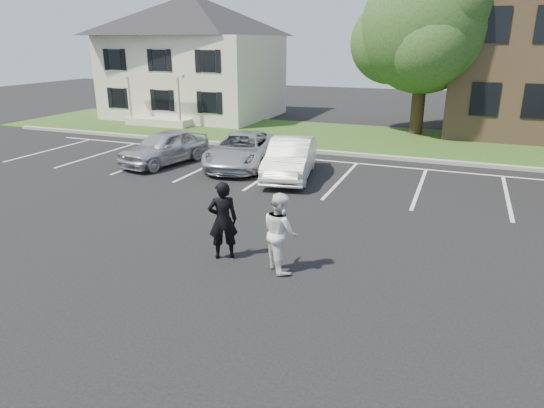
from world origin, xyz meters
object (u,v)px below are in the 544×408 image
at_px(man_black_suit, 223,220).
at_px(tree, 427,31).
at_px(car_silver_minivan, 242,150).
at_px(car_silver_west, 165,147).
at_px(house, 194,58).
at_px(car_white_sedan, 290,159).
at_px(man_white_shirt, 280,232).

bearing_deg(man_black_suit, tree, -130.23).
bearing_deg(car_silver_minivan, tree, 49.30).
bearing_deg(car_silver_west, tree, 62.86).
bearing_deg(car_silver_minivan, car_silver_west, -175.97).
height_order(car_silver_west, car_silver_minivan, car_silver_west).
bearing_deg(house, car_white_sedan, -47.99).
xyz_separation_m(man_white_shirt, car_silver_west, (-7.95, 7.51, -0.19)).
height_order(man_white_shirt, car_white_sedan, man_white_shirt).
bearing_deg(car_silver_west, car_silver_minivan, 27.00).
distance_m(man_black_suit, man_white_shirt, 1.46).
distance_m(house, car_silver_minivan, 14.72).
bearing_deg(man_white_shirt, tree, -49.35).
distance_m(tree, car_white_sedan, 12.36).
relative_size(man_black_suit, car_silver_west, 0.45).
xyz_separation_m(car_silver_west, car_silver_minivan, (3.16, 0.78, -0.03)).
bearing_deg(tree, man_black_suit, -98.22).
distance_m(man_white_shirt, car_silver_west, 10.93).
relative_size(man_white_shirt, car_silver_minivan, 0.37).
height_order(man_black_suit, car_silver_minivan, man_black_suit).
relative_size(tree, car_white_sedan, 2.02).
xyz_separation_m(man_black_suit, car_silver_minivan, (-3.33, 8.19, -0.26)).
bearing_deg(house, car_silver_minivan, -52.75).
relative_size(house, car_silver_minivan, 2.11).
bearing_deg(car_silver_west, man_black_suit, -35.73).
relative_size(tree, car_silver_west, 2.13).
xyz_separation_m(tree, man_black_suit, (-2.63, -18.20, -4.41)).
bearing_deg(car_silver_minivan, car_white_sedan, -30.20).
height_order(tree, car_silver_west, tree).
height_order(man_black_suit, car_silver_west, man_black_suit).
xyz_separation_m(car_silver_minivan, car_white_sedan, (2.41, -0.89, 0.04)).
bearing_deg(car_white_sedan, tree, 61.21).
bearing_deg(car_white_sedan, house, 121.28).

